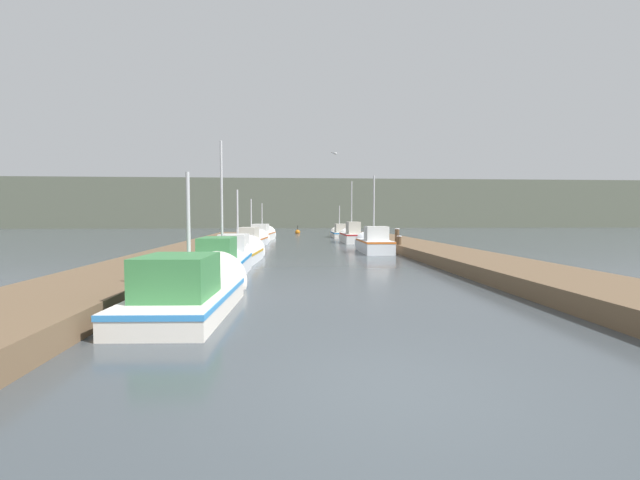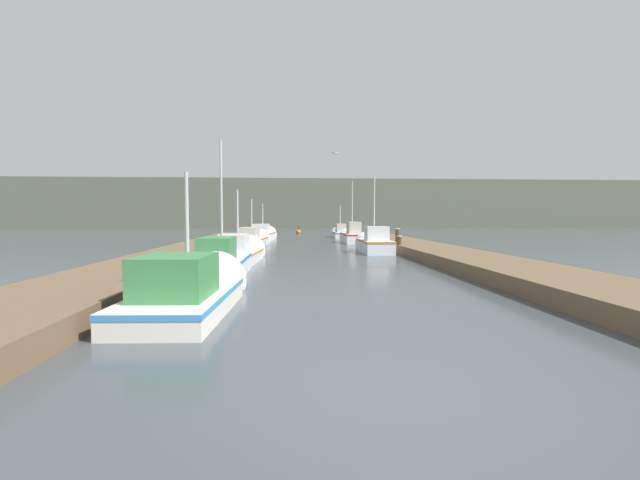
{
  "view_description": "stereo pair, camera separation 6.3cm",
  "coord_description": "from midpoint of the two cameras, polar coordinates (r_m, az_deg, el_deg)",
  "views": [
    {
      "loc": [
        -1.2,
        -4.62,
        2.03
      ],
      "look_at": [
        0.17,
        13.73,
        0.97
      ],
      "focal_mm": 24.0,
      "sensor_mm": 36.0,
      "label": 1
    },
    {
      "loc": [
        -1.13,
        -4.62,
        2.03
      ],
      "look_at": [
        0.17,
        13.73,
        0.97
      ],
      "focal_mm": 24.0,
      "sensor_mm": 36.0,
      "label": 2
    }
  ],
  "objects": [
    {
      "name": "fishing_boat_7",
      "position": [
        40.17,
        2.51,
        0.96
      ],
      "size": [
        1.45,
        5.39,
        3.31
      ],
      "rotation": [
        0.0,
        0.0,
        -0.02
      ],
      "color": "silver",
      "rests_on": "ground_plane"
    },
    {
      "name": "seagull_lead",
      "position": [
        26.07,
        1.98,
        11.47
      ],
      "size": [
        0.55,
        0.31,
        0.12
      ],
      "rotation": [
        0.0,
        0.0,
        0.37
      ],
      "color": "white"
    },
    {
      "name": "fishing_boat_5",
      "position": [
        32.27,
        4.14,
        0.61
      ],
      "size": [
        1.41,
        4.89,
        4.88
      ],
      "rotation": [
        0.0,
        0.0,
        -0.0
      ],
      "color": "silver",
      "rests_on": "ground_plane"
    },
    {
      "name": "mooring_piling_0",
      "position": [
        42.06,
        3.89,
        1.41
      ],
      "size": [
        0.24,
        0.24,
        1.28
      ],
      "color": "#473523",
      "rests_on": "ground_plane"
    },
    {
      "name": "mooring_piling_1",
      "position": [
        23.72,
        10.15,
        -0.04
      ],
      "size": [
        0.27,
        0.27,
        1.32
      ],
      "color": "#473523",
      "rests_on": "ground_plane"
    },
    {
      "name": "fishing_boat_1",
      "position": [
        15.25,
        -12.73,
        -2.84
      ],
      "size": [
        1.66,
        5.79,
        4.95
      ],
      "rotation": [
        0.0,
        0.0,
        -0.02
      ],
      "color": "silver",
      "rests_on": "ground_plane"
    },
    {
      "name": "dock_right",
      "position": [
        21.91,
        14.9,
        -1.51
      ],
      "size": [
        2.93,
        40.0,
        0.47
      ],
      "color": "brown",
      "rests_on": "ground_plane"
    },
    {
      "name": "mooring_piling_2",
      "position": [
        26.34,
        8.78,
        0.03
      ],
      "size": [
        0.27,
        0.27,
        1.07
      ],
      "color": "#473523",
      "rests_on": "ground_plane"
    },
    {
      "name": "ground_plane",
      "position": [
        5.18,
        9.67,
        -19.79
      ],
      "size": [
        200.0,
        200.0,
        0.0
      ],
      "color": "#3D4449"
    },
    {
      "name": "fishing_boat_0",
      "position": [
        9.89,
        -16.58,
        -6.43
      ],
      "size": [
        1.98,
        5.06,
        3.53
      ],
      "rotation": [
        0.0,
        0.0,
        -0.05
      ],
      "color": "silver",
      "rests_on": "ground_plane"
    },
    {
      "name": "mooring_piling_3",
      "position": [
        23.18,
        10.43,
        -0.59
      ],
      "size": [
        0.26,
        0.26,
        0.95
      ],
      "color": "#473523",
      "rests_on": "ground_plane"
    },
    {
      "name": "fishing_boat_4",
      "position": [
        28.5,
        -9.06,
        0.01
      ],
      "size": [
        2.12,
        6.22,
        3.54
      ],
      "rotation": [
        0.0,
        0.0,
        -0.1
      ],
      "color": "silver",
      "rests_on": "ground_plane"
    },
    {
      "name": "channel_buoy",
      "position": [
        48.02,
        -3.04,
        1.06
      ],
      "size": [
        0.56,
        0.56,
        1.06
      ],
      "color": "#BF6513",
      "rests_on": "ground_plane"
    },
    {
      "name": "dock_left",
      "position": [
        21.26,
        -17.43,
        -1.69
      ],
      "size": [
        2.93,
        40.0,
        0.47
      ],
      "color": "brown",
      "rests_on": "ground_plane"
    },
    {
      "name": "fishing_boat_2",
      "position": [
        19.28,
        -10.68,
        -1.76
      ],
      "size": [
        2.08,
        5.21,
        3.68
      ],
      "rotation": [
        0.0,
        0.0,
        -0.08
      ],
      "color": "silver",
      "rests_on": "ground_plane"
    },
    {
      "name": "fishing_boat_3",
      "position": [
        23.97,
        6.98,
        -0.44
      ],
      "size": [
        1.52,
        4.63,
        4.56
      ],
      "rotation": [
        0.0,
        0.0,
        -0.01
      ],
      "color": "silver",
      "rests_on": "ground_plane"
    },
    {
      "name": "fishing_boat_6",
      "position": [
        35.76,
        -7.73,
        0.74
      ],
      "size": [
        2.19,
        5.63,
        3.5
      ],
      "rotation": [
        0.0,
        0.0,
        -0.1
      ],
      "color": "silver",
      "rests_on": "ground_plane"
    },
    {
      "name": "distant_shore_ridge",
      "position": [
        75.76,
        -3.38,
        4.75
      ],
      "size": [
        120.0,
        16.0,
        7.91
      ],
      "color": "#565B4C",
      "rests_on": "ground_plane"
    }
  ]
}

